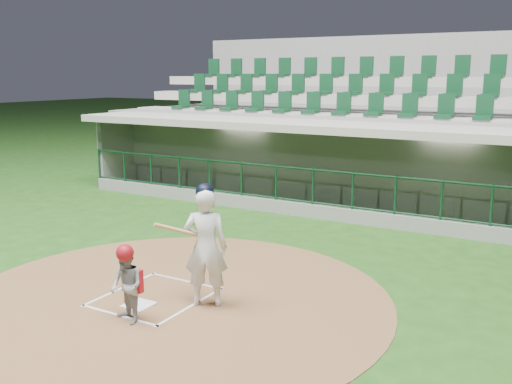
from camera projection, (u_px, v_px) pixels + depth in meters
ground at (166, 292)px, 9.70m from camera, size 120.00×120.00×0.00m
dirt_circle at (173, 299)px, 9.38m from camera, size 7.20×7.20×0.01m
home_plate at (139, 305)px, 9.10m from camera, size 0.43×0.43×0.02m
batter_box_chalk at (155, 297)px, 9.44m from camera, size 1.55×1.80×0.01m
dugout_structure at (341, 171)px, 16.12m from camera, size 16.40×3.70×3.00m
seating_deck at (376, 143)px, 18.65m from camera, size 17.00×6.72×5.15m
batter at (206, 246)px, 8.94m from camera, size 0.95×1.00×1.98m
catcher at (127, 284)px, 8.39m from camera, size 0.66×0.58×1.20m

